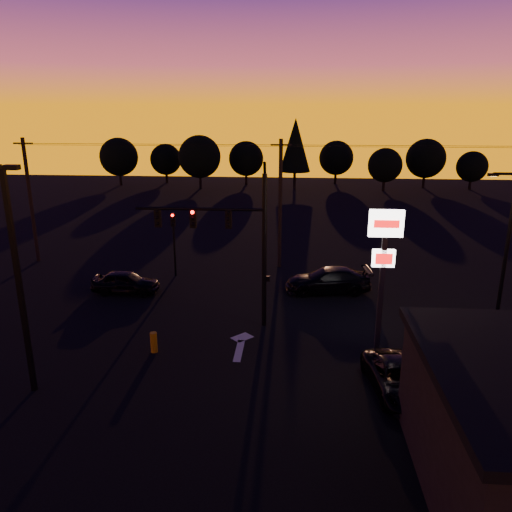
{
  "coord_description": "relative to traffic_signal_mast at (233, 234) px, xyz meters",
  "views": [
    {
      "loc": [
        2.92,
        -20.2,
        11.2
      ],
      "look_at": [
        1.0,
        5.0,
        3.5
      ],
      "focal_mm": 35.0,
      "sensor_mm": 36.0,
      "label": 1
    }
  ],
  "objects": [
    {
      "name": "tree_3",
      "position": [
        -3.9,
        48.01,
        -1.19
      ],
      "size": [
        4.95,
        4.95,
        6.22
      ],
      "color": "black",
      "rests_on": "ground"
    },
    {
      "name": "tree_5",
      "position": [
        9.1,
        50.01,
        -1.19
      ],
      "size": [
        4.95,
        4.95,
        6.22
      ],
      "color": "black",
      "rests_on": "ground"
    },
    {
      "name": "tree_6",
      "position": [
        15.1,
        44.01,
        -1.5
      ],
      "size": [
        4.54,
        4.54,
        5.71
      ],
      "color": "black",
      "rests_on": "ground"
    },
    {
      "name": "car_right",
      "position": [
        5.26,
        5.17,
        -4.17
      ],
      "size": [
        5.45,
        2.71,
        1.52
      ],
      "primitive_type": "imported",
      "rotation": [
        0.0,
        0.0,
        -1.46
      ],
      "color": "black",
      "rests_on": "ground"
    },
    {
      "name": "tree_2",
      "position": [
        -9.9,
        44.01,
        -0.57
      ],
      "size": [
        5.77,
        5.78,
        7.26
      ],
      "color": "black",
      "rests_on": "ground"
    },
    {
      "name": "traffic_signal_mast",
      "position": [
        0.0,
        0.0,
        0.0
      ],
      "size": [
        6.79,
        0.52,
        8.58
      ],
      "color": "black",
      "rests_on": "ground"
    },
    {
      "name": "secondary_signal",
      "position": [
        -4.9,
        7.49,
        -2.07
      ],
      "size": [
        0.3,
        0.31,
        4.35
      ],
      "color": "black",
      "rests_on": "ground"
    },
    {
      "name": "utility_pole_0",
      "position": [
        -15.9,
        10.01,
        -0.34
      ],
      "size": [
        1.4,
        0.26,
        9.0
      ],
      "color": "black",
      "rests_on": "ground"
    },
    {
      "name": "car_left",
      "position": [
        -7.21,
        4.07,
        -4.24
      ],
      "size": [
        4.11,
        1.71,
        1.39
      ],
      "primitive_type": "imported",
      "rotation": [
        0.0,
        0.0,
        1.55
      ],
      "color": "black",
      "rests_on": "ground"
    },
    {
      "name": "bollard",
      "position": [
        -3.39,
        -3.4,
        -4.45
      ],
      "size": [
        0.33,
        0.33,
        0.98
      ],
      "primitive_type": "cylinder",
      "color": "#B27E09",
      "rests_on": "ground"
    },
    {
      "name": "tree_1",
      "position": [
        -15.9,
        49.01,
        -1.5
      ],
      "size": [
        4.54,
        4.54,
        5.71
      ],
      "color": "black",
      "rests_on": "ground"
    },
    {
      "name": "streetlight",
      "position": [
        14.01,
        1.51,
        -0.52
      ],
      "size": [
        1.55,
        0.35,
        8.0
      ],
      "color": "black",
      "rests_on": "ground"
    },
    {
      "name": "utility_pole_1",
      "position": [
        2.1,
        10.01,
        -0.34
      ],
      "size": [
        1.4,
        0.26,
        9.0
      ],
      "color": "black",
      "rests_on": "ground"
    },
    {
      "name": "power_wires",
      "position": [
        2.1,
        10.01,
        3.63
      ],
      "size": [
        36.0,
        1.22,
        0.07
      ],
      "color": "black",
      "rests_on": "ground"
    },
    {
      "name": "tree_7",
      "position": [
        21.1,
        47.01,
        -0.88
      ],
      "size": [
        5.36,
        5.36,
        6.74
      ],
      "color": "black",
      "rests_on": "ground"
    },
    {
      "name": "tree_4",
      "position": [
        3.1,
        45.01,
        0.99
      ],
      "size": [
        4.18,
        4.18,
        9.5
      ],
      "color": "black",
      "rests_on": "ground"
    },
    {
      "name": "suv_parked",
      "position": [
        7.37,
        -6.02,
        -4.32
      ],
      "size": [
        2.65,
        4.68,
        1.23
      ],
      "primitive_type": "imported",
      "rotation": [
        0.0,
        0.0,
        0.14
      ],
      "color": "black",
      "rests_on": "ground"
    },
    {
      "name": "lane_arrow",
      "position": [
        0.6,
        -2.33,
        -4.93
      ],
      "size": [
        1.2,
        3.1,
        0.01
      ],
      "color": "beige",
      "rests_on": "ground"
    },
    {
      "name": "ground",
      "position": [
        0.1,
        -3.99,
        -4.94
      ],
      "size": [
        120.0,
        120.0,
        0.0
      ],
      "primitive_type": "plane",
      "color": "black",
      "rests_on": "ground"
    },
    {
      "name": "tree_8",
      "position": [
        27.1,
        46.01,
        -1.82
      ],
      "size": [
        4.12,
        4.12,
        5.19
      ],
      "color": "black",
      "rests_on": "ground"
    },
    {
      "name": "pylon_sign",
      "position": [
        7.1,
        -2.49,
        -0.02
      ],
      "size": [
        1.5,
        0.28,
        6.8
      ],
      "color": "black",
      "rests_on": "ground"
    },
    {
      "name": "parking_lot_light",
      "position": [
        -7.4,
        -6.99,
        0.33
      ],
      "size": [
        1.25,
        0.3,
        9.14
      ],
      "color": "black",
      "rests_on": "ground"
    },
    {
      "name": "tree_0",
      "position": [
        -21.9,
        46.01,
        -0.88
      ],
      "size": [
        5.36,
        5.36,
        6.74
      ],
      "color": "black",
      "rests_on": "ground"
    }
  ]
}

